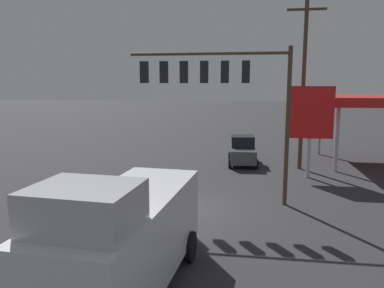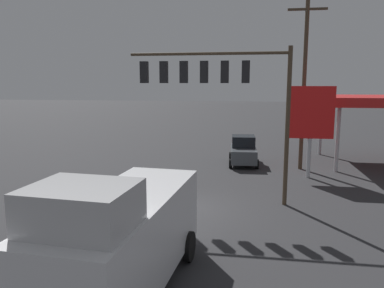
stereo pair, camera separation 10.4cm
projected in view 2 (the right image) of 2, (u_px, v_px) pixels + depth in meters
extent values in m
plane|color=#2D2D30|center=(185.00, 208.00, 17.05)|extent=(200.00, 200.00, 0.00)
cylinder|color=#473828|center=(287.00, 128.00, 16.90)|extent=(0.20, 0.20, 7.23)
cylinder|color=#473828|center=(208.00, 54.00, 16.92)|extent=(7.26, 0.14, 0.14)
cube|color=black|center=(246.00, 72.00, 16.79)|extent=(0.36, 0.28, 1.00)
sphere|color=#360505|center=(246.00, 65.00, 16.92)|extent=(0.22, 0.22, 0.22)
sphere|color=yellow|center=(246.00, 72.00, 16.97)|extent=(0.22, 0.22, 0.22)
sphere|color=black|center=(246.00, 79.00, 17.02)|extent=(0.22, 0.22, 0.22)
cube|color=black|center=(225.00, 72.00, 16.94)|extent=(0.36, 0.28, 1.00)
sphere|color=#360505|center=(225.00, 65.00, 17.07)|extent=(0.22, 0.22, 0.22)
sphere|color=yellow|center=(225.00, 72.00, 17.12)|extent=(0.22, 0.22, 0.22)
sphere|color=black|center=(225.00, 79.00, 17.16)|extent=(0.22, 0.22, 0.22)
cube|color=black|center=(204.00, 72.00, 17.08)|extent=(0.36, 0.28, 1.00)
sphere|color=#360505|center=(205.00, 66.00, 17.21)|extent=(0.22, 0.22, 0.22)
sphere|color=yellow|center=(205.00, 72.00, 17.26)|extent=(0.22, 0.22, 0.22)
sphere|color=black|center=(205.00, 79.00, 17.31)|extent=(0.22, 0.22, 0.22)
cube|color=black|center=(184.00, 72.00, 17.23)|extent=(0.36, 0.28, 1.00)
sphere|color=#360505|center=(185.00, 66.00, 17.36)|extent=(0.22, 0.22, 0.22)
sphere|color=yellow|center=(185.00, 72.00, 17.40)|extent=(0.22, 0.22, 0.22)
sphere|color=black|center=(185.00, 79.00, 17.45)|extent=(0.22, 0.22, 0.22)
cube|color=black|center=(164.00, 72.00, 17.37)|extent=(0.36, 0.28, 1.00)
sphere|color=#360505|center=(165.00, 66.00, 17.50)|extent=(0.22, 0.22, 0.22)
sphere|color=yellow|center=(165.00, 72.00, 17.55)|extent=(0.22, 0.22, 0.22)
sphere|color=black|center=(165.00, 79.00, 17.60)|extent=(0.22, 0.22, 0.22)
cube|color=black|center=(144.00, 72.00, 17.51)|extent=(0.36, 0.28, 1.00)
sphere|color=#360505|center=(145.00, 66.00, 17.65)|extent=(0.22, 0.22, 0.22)
sphere|color=yellow|center=(145.00, 72.00, 17.69)|extent=(0.22, 0.22, 0.22)
sphere|color=black|center=(145.00, 79.00, 17.74)|extent=(0.22, 0.22, 0.22)
cylinder|color=#473828|center=(304.00, 87.00, 23.86)|extent=(0.26, 0.26, 10.72)
cube|color=#473828|center=(308.00, 9.00, 23.09)|extent=(2.40, 0.14, 0.14)
cylinder|color=#B7B7BC|center=(321.00, 129.00, 29.38)|extent=(0.24, 0.24, 4.12)
cylinder|color=#B7B7BC|center=(338.00, 140.00, 23.66)|extent=(0.24, 0.24, 4.12)
cylinder|color=#B7B7BC|center=(310.00, 133.00, 22.05)|extent=(0.24, 0.24, 5.44)
cube|color=red|center=(311.00, 112.00, 21.86)|extent=(2.64, 0.24, 3.06)
cube|color=black|center=(311.00, 112.00, 21.98)|extent=(1.85, 0.04, 1.07)
cube|color=silver|center=(126.00, 238.00, 9.85)|extent=(2.83, 6.96, 2.20)
cube|color=#BABABC|center=(82.00, 207.00, 7.59)|extent=(2.25, 1.96, 0.90)
cylinder|color=black|center=(189.00, 246.00, 11.88)|extent=(0.30, 0.97, 0.96)
cylinder|color=black|center=(121.00, 239.00, 12.42)|extent=(0.30, 0.97, 0.96)
cube|color=#474C51|center=(243.00, 154.00, 26.00)|extent=(1.91, 3.89, 0.90)
cube|color=black|center=(243.00, 141.00, 26.16)|extent=(1.66, 1.78, 0.76)
cylinder|color=black|center=(257.00, 164.00, 24.77)|extent=(0.25, 0.63, 0.62)
cylinder|color=black|center=(231.00, 163.00, 24.94)|extent=(0.25, 0.63, 0.62)
cylinder|color=black|center=(255.00, 157.00, 27.20)|extent=(0.25, 0.63, 0.62)
cylinder|color=black|center=(231.00, 156.00, 27.37)|extent=(0.25, 0.63, 0.62)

